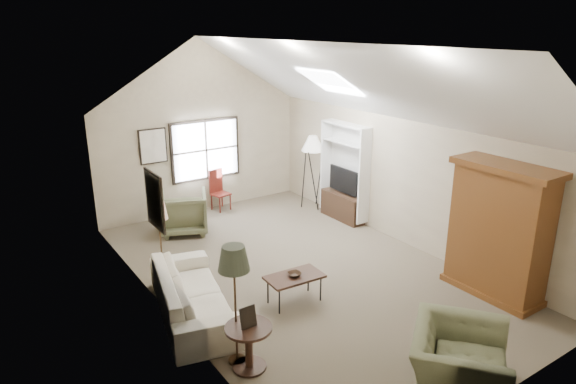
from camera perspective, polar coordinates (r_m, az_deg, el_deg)
room_shell at (r=8.41m, az=1.56°, el=11.06°), size 5.01×8.01×4.00m
window at (r=12.16m, az=-9.12°, el=4.65°), size 1.72×0.08×1.42m
skylight at (r=9.90m, az=4.70°, el=12.16°), size 0.80×1.20×0.52m
wall_art at (r=9.55m, az=-14.69°, el=2.27°), size 1.97×3.71×0.88m
armoire at (r=8.88m, az=22.41°, el=-4.03°), size 0.60×1.50×2.20m
tv_alcove at (r=11.48m, az=6.30°, el=2.42°), size 0.32×1.30×2.10m
media_console at (r=11.73m, az=6.08°, el=-1.59°), size 0.34×1.18×0.60m
tv_panel at (r=11.53m, az=6.18°, el=1.30°), size 0.05×0.90×0.55m
sofa at (r=8.07m, az=-10.62°, el=-11.04°), size 1.47×2.58×0.71m
armchair_near at (r=6.75m, az=18.46°, el=-17.63°), size 1.66×1.62×0.81m
armchair_far at (r=11.11m, az=-11.49°, el=-2.22°), size 1.26×1.28×0.89m
coffee_table at (r=8.32m, az=0.71°, el=-10.71°), size 0.93×0.55×0.46m
bowl at (r=8.20m, az=0.72°, el=-9.13°), size 0.23×0.23×0.05m
side_table at (r=6.89m, az=-4.37°, el=-16.83°), size 0.73×0.73×0.61m
side_chair at (r=12.28m, az=-7.51°, el=0.17°), size 0.44×0.44×0.97m
tripod_lamp at (r=12.21m, az=2.72°, el=2.27°), size 0.61×0.61×1.81m
dark_lamp at (r=6.72m, az=-5.87°, el=-12.37°), size 0.49×0.49×1.70m
tan_lamp at (r=8.90m, az=-13.94°, el=-5.47°), size 0.36×0.36×1.52m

